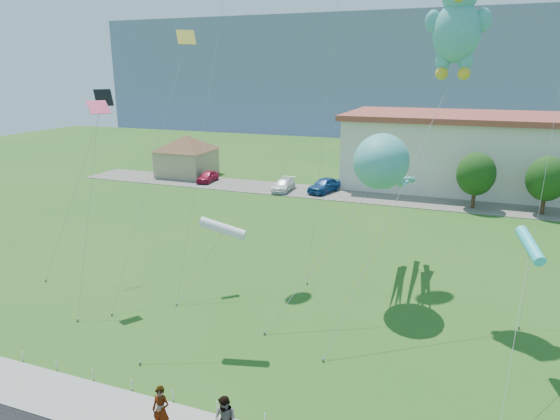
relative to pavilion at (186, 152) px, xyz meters
The scene contains 18 objects.
ground 45.05m from the pavilion, 57.72° to the right, with size 160.00×160.00×0.00m, color #205518.
parking_strip 24.37m from the pavilion, ahead, with size 70.00×6.00×0.06m, color #59544C.
hill_ridge 85.96m from the pavilion, 73.69° to the left, with size 160.00×50.00×25.00m, color slate.
pavilion is the anchor object (origin of this frame).
rope_fence 46.13m from the pavilion, 58.59° to the right, with size 26.05×0.05×0.50m.
tree_near 34.24m from the pavilion, ahead, with size 3.60×3.60×5.47m.
tree_mid 40.20m from the pavilion, ahead, with size 3.60×3.60×5.47m.
pedestrian_left 47.44m from the pavilion, 60.03° to the right, with size 0.67×0.44×1.85m, color gray.
parked_car_red 5.73m from the pavilion, 31.76° to the right, with size 1.54×3.83×1.30m, color #A81436.
parked_car_white 15.13m from the pavilion, 14.82° to the right, with size 1.79×4.40×1.28m, color white.
parked_car_blue 19.17m from the pavilion, ahead, with size 1.86×4.61×1.57m, color navy.
octopus_kite 38.69m from the pavilion, 41.62° to the right, with size 5.88×13.09×9.55m.
teddy_bear_kite 42.44m from the pavilion, 38.16° to the right, with size 5.81×10.41×17.59m.
small_kite_yellow 32.82m from the pavilion, 58.94° to the right, with size 1.29×9.29×15.25m.
small_kite_white 41.17m from the pavilion, 56.34° to the right, with size 2.90×4.65×6.17m.
small_kite_black 31.07m from the pavilion, 68.72° to the right, with size 2.92×5.00×11.61m.
small_kite_cyan 47.94m from the pavilion, 41.28° to the right, with size 1.29×7.82×6.15m.
small_kite_pink 35.24m from the pavilion, 66.39° to the right, with size 1.58×4.91×11.31m.
Camera 1 is at (9.19, -15.89, 12.84)m, focal length 32.00 mm.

